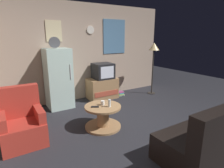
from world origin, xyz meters
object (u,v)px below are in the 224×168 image
Objects in this scene: coffee_table at (103,117)px; couch at (213,137)px; crt_tv at (103,71)px; fridge at (58,78)px; book_stack at (120,94)px; remote_control at (95,107)px; armchair at (22,124)px; standing_lamp at (154,51)px; tv_stand at (102,88)px; wine_glass at (109,103)px; mug_ceramic_white at (103,103)px.

coffee_table is 0.42× the size of couch.
crt_tv reaches higher than couch.
fridge reaches higher than book_stack.
crt_tv reaches higher than remote_control.
armchair reaches higher than coffee_table.
crt_tv is 1.68m from standing_lamp.
wine_glass reaches higher than tv_stand.
standing_lamp is at bearing -8.12° from fridge.
crt_tv is at bearing 0.90° from fridge.
armchair is 4.39× the size of book_stack.
crt_tv is at bearing 91.24° from couch.
couch reaches higher than wine_glass.
wine_glass is 0.29m from remote_control.
tv_stand is 0.87× the size of armchair.
crt_tv is at bearing -1.85° from tv_stand.
standing_lamp is (1.54, -0.42, 0.54)m from crt_tv.
armchair is at bearing 169.80° from coffee_table.
armchair is at bearing -156.72° from book_stack.
wine_glass is at bearing -130.16° from book_stack.
standing_lamp is at bearing 25.74° from coffee_table.
wine_glass is at bearing -114.54° from tv_stand.
remote_control is at bearing -10.93° from armchair.
fridge is 2.92m from standing_lamp.
fridge is 3.56m from couch.
armchair is 3.14m from book_stack.
mug_ceramic_white reaches higher than remote_control.
remote_control is at bearing -155.91° from standing_lamp.
mug_ceramic_white is 1.48m from armchair.
armchair is at bearing 166.32° from wine_glass.
couch is (0.07, -3.28, -0.50)m from crt_tv.
mug_ceramic_white is (-2.41, -1.13, -0.86)m from standing_lamp.
standing_lamp is at bearing -15.20° from tv_stand.
wine_glass is at bearing -151.30° from standing_lamp.
armchair is at bearing -128.06° from fridge.
crt_tv is 1.92m from coffee_table.
tv_stand is 1.78m from mug_ceramic_white.
crt_tv is 0.32× the size of couch.
wine_glass is at bearing -73.94° from fridge.
mug_ceramic_white is 2.08m from book_stack.
remote_control is at bearing -123.75° from crt_tv.
mug_ceramic_white is (0.42, -1.54, -0.25)m from fridge.
book_stack is at bearing -2.56° from fridge.
couch is (2.40, -1.94, -0.03)m from armchair.
armchair is at bearing -150.10° from crt_tv.
fridge is 1.84× the size of armchair.
crt_tv is 2.73m from armchair.
fridge reaches higher than mug_ceramic_white.
book_stack is (0.55, -0.10, -0.75)m from crt_tv.
coffee_table is at bearing 24.72° from remote_control.
mug_ceramic_white is at bearing -154.85° from standing_lamp.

